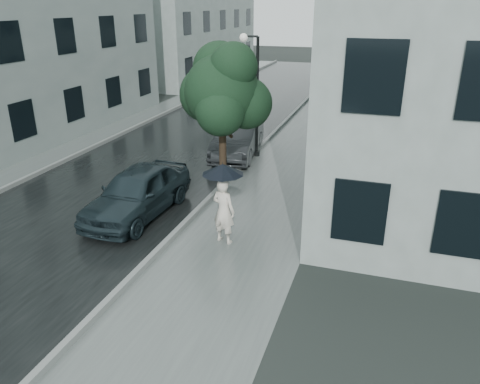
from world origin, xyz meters
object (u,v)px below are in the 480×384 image
(pedestrian, at_px, (224,211))
(street_tree, at_px, (223,90))
(lamp_post, at_px, (253,88))
(car_near, at_px, (137,192))
(car_far, at_px, (238,139))

(pedestrian, height_order, street_tree, street_tree)
(lamp_post, bearing_deg, street_tree, -99.64)
(pedestrian, distance_m, lamp_post, 7.88)
(car_near, bearing_deg, lamp_post, 78.86)
(street_tree, xyz_separation_m, car_far, (-0.75, 3.77, -2.66))
(car_near, bearing_deg, street_tree, 59.45)
(pedestrian, xyz_separation_m, car_near, (-3.04, 0.83, -0.16))
(pedestrian, distance_m, car_near, 3.16)
(pedestrian, xyz_separation_m, street_tree, (-1.27, 3.55, 2.49))
(street_tree, xyz_separation_m, lamp_post, (-0.15, 3.96, -0.59))
(car_near, xyz_separation_m, car_far, (1.02, 6.49, -0.01))
(street_tree, bearing_deg, car_far, 101.25)
(street_tree, height_order, car_far, street_tree)
(street_tree, distance_m, car_far, 4.67)
(lamp_post, relative_size, car_near, 1.13)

